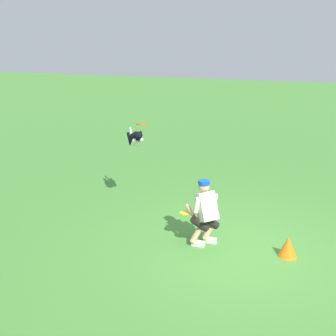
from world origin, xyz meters
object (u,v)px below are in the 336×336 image
Objects in this scene: frisbee_flying at (142,124)px; training_cone at (288,247)px; frisbee_held at (186,212)px; person at (205,211)px; dog at (135,139)px.

frisbee_flying is 0.66× the size of training_cone.
training_cone is at bearing -179.84° from frisbee_held.
person is 1.64m from training_cone.
person is at bearing 143.14° from frisbee_flying.
dog reaches higher than frisbee_held.
person is 5.13× the size of frisbee_flying.
person reaches higher than training_cone.
frisbee_held is (-1.62, 1.42, -1.00)m from dog.
dog is 2.30× the size of training_cone.
frisbee_flying reaches higher than person.
frisbee_held is (0.39, -0.03, -0.09)m from person.
frisbee_flying reaches higher than training_cone.
dog is at bearing 6.83° from person.
dog is 3.51× the size of frisbee_flying.
person is at bearing 1.29° from training_cone.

